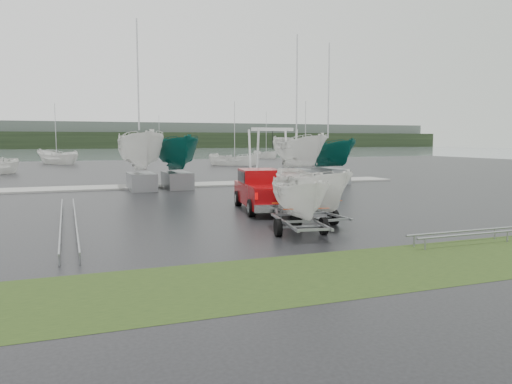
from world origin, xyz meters
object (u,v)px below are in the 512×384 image
at_px(trailer_parked, 313,153).
at_px(boat_hoist, 273,147).
at_px(pickup_truck, 262,189).
at_px(trailer_hitched, 300,164).

height_order(trailer_parked, boat_hoist, trailer_parked).
xyz_separation_m(pickup_truck, trailer_hitched, (-1.05, -6.16, 1.46)).
bearing_deg(boat_hoist, trailer_hitched, -110.10).
relative_size(trailer_hitched, trailer_parked, 0.88).
bearing_deg(trailer_hitched, boat_hoist, 79.57).
relative_size(trailer_parked, boat_hoist, 1.22).
distance_m(pickup_truck, boat_hoist, 14.50).
height_order(trailer_hitched, trailer_parked, trailer_parked).
relative_size(pickup_truck, boat_hoist, 1.40).
xyz_separation_m(trailer_hitched, boat_hoist, (7.05, 19.26, 0.25)).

